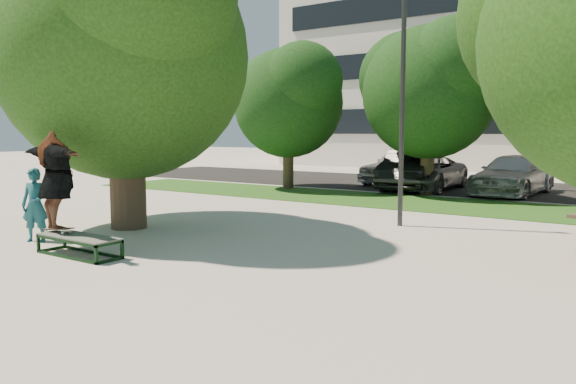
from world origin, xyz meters
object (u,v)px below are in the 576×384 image
Objects in this scene: car_silver_a at (403,166)px; car_silver_b at (513,175)px; car_dark at (410,169)px; grind_box at (79,246)px; bystander at (35,205)px; tree_left at (124,40)px; lamppost at (402,96)px; car_grey at (424,173)px.

car_silver_a is 0.97× the size of car_silver_b.
car_silver_a is at bearing 108.68° from car_dark.
car_silver_b is at bearing -4.81° from car_dark.
bystander is (-1.94, 0.34, 0.58)m from grind_box.
tree_left is 1.16× the size of lamppost.
car_grey is at bearing -168.84° from car_silver_b.
bystander is 0.32× the size of car_grey.
car_dark is (2.18, 14.71, 0.06)m from bystander.
grind_box is 0.37× the size of car_grey.
car_dark is 3.85m from car_silver_b.
lamppost is 7.99m from grind_box.
tree_left is at bearing 52.05° from bystander.
car_silver_a is at bearing 86.87° from tree_left.
car_silver_a is at bearing 113.00° from lamppost.
car_dark is at bearing 80.73° from tree_left.
tree_left is 1.45× the size of car_grey.
lamppost is at bearing 14.58° from bystander.
grind_box is 2.06m from bystander.
bystander is at bearing -131.25° from lamppost.
bystander is at bearing -101.92° from car_grey.
tree_left reaches higher than lamppost.
car_silver_a is 2.43m from car_dark.
lamppost is 11.75m from car_silver_a.
car_grey is at bearing 78.32° from tree_left.
lamppost is at bearing -88.91° from car_silver_b.
bystander reaches higher than car_grey.
car_dark is at bearing -168.52° from car_silver_b.
car_silver_a is 2.70m from car_grey.
lamppost reaches higher than car_silver_b.
car_grey is 3.28m from car_silver_b.
car_silver_b reaches higher than grind_box.
car_dark is 0.58m from car_grey.
tree_left is 5.30m from grind_box.
car_silver_a reaches higher than bystander.
car_silver_b is at bearing -7.87° from car_silver_a.
bystander reaches higher than grind_box.
lamppost is 9.40m from car_dark.
car_grey is at bearing 107.52° from lamppost.
car_silver_b is (5.99, 15.17, -0.06)m from bystander.
car_silver_b is (0.55, 8.96, -2.44)m from lamppost.
lamppost reaches higher than car_silver_a.
lamppost is at bearing -80.67° from car_dark.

